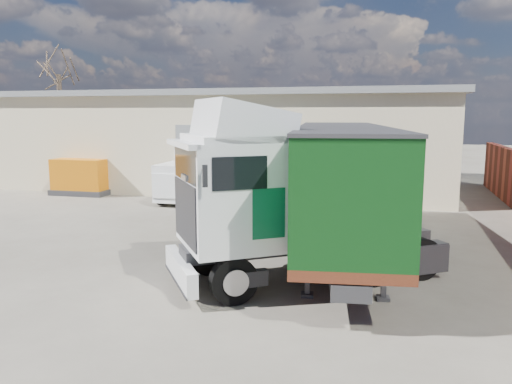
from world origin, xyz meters
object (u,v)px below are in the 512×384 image
(box_trailer, at_px, (341,177))
(orange_skip, at_px, (83,179))
(bare_tree, at_px, (58,62))
(tractor_unit, at_px, (268,208))
(panel_van, at_px, (189,181))

(box_trailer, xyz_separation_m, orange_skip, (-14.05, 7.59, -1.51))
(box_trailer, relative_size, orange_skip, 3.86)
(box_trailer, bearing_deg, bare_tree, 133.55)
(bare_tree, relative_size, orange_skip, 3.19)
(bare_tree, height_order, orange_skip, bare_tree)
(tractor_unit, distance_m, orange_skip, 16.57)
(orange_skip, bearing_deg, bare_tree, 128.69)
(panel_van, bearing_deg, box_trailer, -44.62)
(bare_tree, height_order, panel_van, bare_tree)
(orange_skip, bearing_deg, panel_van, -4.95)
(box_trailer, height_order, panel_van, box_trailer)
(box_trailer, bearing_deg, tractor_unit, -123.19)
(bare_tree, distance_m, orange_skip, 15.22)
(panel_van, xyz_separation_m, orange_skip, (-6.05, 0.31, -0.16))
(bare_tree, distance_m, tractor_unit, 30.50)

